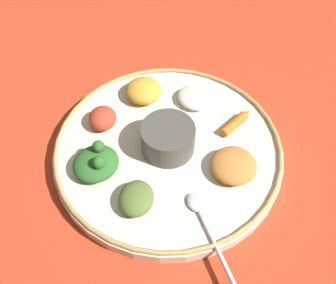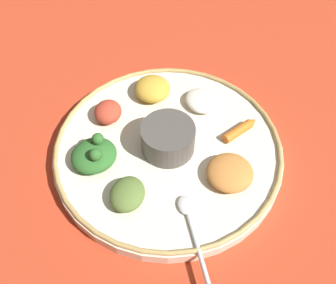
{
  "view_description": "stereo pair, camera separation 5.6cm",
  "coord_description": "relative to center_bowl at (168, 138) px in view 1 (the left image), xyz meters",
  "views": [
    {
      "loc": [
        -0.33,
        -0.25,
        0.58
      ],
      "look_at": [
        0.0,
        0.0,
        0.04
      ],
      "focal_mm": 43.06,
      "sensor_mm": 36.0,
      "label": 1
    },
    {
      "loc": [
        -0.29,
        -0.29,
        0.58
      ],
      "look_at": [
        0.0,
        0.0,
        0.04
      ],
      "focal_mm": 43.06,
      "sensor_mm": 36.0,
      "label": 2
    }
  ],
  "objects": [
    {
      "name": "ground_plane",
      "position": [
        0.0,
        0.0,
        -0.05
      ],
      "size": [
        2.4,
        2.4,
        0.0
      ],
      "primitive_type": "plane",
      "color": "#B7381E"
    },
    {
      "name": "platter",
      "position": [
        0.0,
        0.0,
        -0.04
      ],
      "size": [
        0.39,
        0.39,
        0.02
      ],
      "primitive_type": "cylinder",
      "color": "beige",
      "rests_on": "ground_plane"
    },
    {
      "name": "platter_rim",
      "position": [
        0.0,
        0.0,
        -0.02
      ],
      "size": [
        0.39,
        0.39,
        0.01
      ],
      "primitive_type": "torus",
      "color": "tan",
      "rests_on": "platter"
    },
    {
      "name": "center_bowl",
      "position": [
        0.0,
        0.0,
        0.0
      ],
      "size": [
        0.09,
        0.09,
        0.05
      ],
      "color": "#4C4742",
      "rests_on": "platter"
    },
    {
      "name": "spoon",
      "position": [
        -0.08,
        -0.13,
        -0.02
      ],
      "size": [
        0.1,
        0.14,
        0.01
      ],
      "color": "silver",
      "rests_on": "platter"
    },
    {
      "name": "greens_pile",
      "position": [
        -0.11,
        0.07,
        -0.01
      ],
      "size": [
        0.09,
        0.09,
        0.05
      ],
      "color": "#2D6628",
      "rests_on": "platter"
    },
    {
      "name": "carrot_near_spoon",
      "position": [
        0.11,
        -0.07,
        -0.02
      ],
      "size": [
        0.08,
        0.03,
        0.02
      ],
      "color": "orange",
      "rests_on": "platter"
    },
    {
      "name": "mound_lentil_yellow",
      "position": [
        0.07,
        0.11,
        -0.01
      ],
      "size": [
        0.07,
        0.07,
        0.03
      ],
      "primitive_type": "ellipsoid",
      "rotation": [
        0.0,
        0.0,
        1.48
      ],
      "color": "gold",
      "rests_on": "platter"
    },
    {
      "name": "mound_collards",
      "position": [
        -0.12,
        -0.03,
        -0.01
      ],
      "size": [
        0.08,
        0.08,
        0.03
      ],
      "primitive_type": "ellipsoid",
      "rotation": [
        0.0,
        0.0,
        3.66
      ],
      "color": "#567033",
      "rests_on": "platter"
    },
    {
      "name": "mound_rice_white",
      "position": [
        0.11,
        0.03,
        -0.02
      ],
      "size": [
        0.07,
        0.07,
        0.02
      ],
      "primitive_type": "ellipsoid",
      "rotation": [
        0.0,
        0.0,
        1.42
      ],
      "color": "silver",
      "rests_on": "platter"
    },
    {
      "name": "mound_berbere_red",
      "position": [
        -0.03,
        0.12,
        -0.01
      ],
      "size": [
        0.07,
        0.07,
        0.03
      ],
      "primitive_type": "ellipsoid",
      "rotation": [
        0.0,
        0.0,
        3.74
      ],
      "color": "#B73D28",
      "rests_on": "platter"
    },
    {
      "name": "mound_squash",
      "position": [
        0.03,
        -0.11,
        -0.01
      ],
      "size": [
        0.08,
        0.08,
        0.03
      ],
      "primitive_type": "ellipsoid",
      "rotation": [
        0.0,
        0.0,
        3.19
      ],
      "color": "#C67A38",
      "rests_on": "platter"
    }
  ]
}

